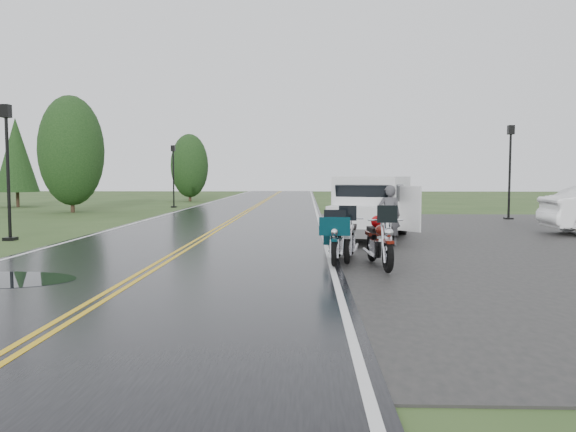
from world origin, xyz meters
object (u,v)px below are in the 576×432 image
at_px(motorcycle_silver, 347,238).
at_px(lamp_post_far_right, 510,172).
at_px(motorcycle_red, 388,243).
at_px(van_white, 336,210).
at_px(lamp_post_near_left, 8,172).
at_px(lamp_post_far_left, 173,176).
at_px(person_at_van, 389,217).
at_px(motorcycle_teal, 334,241).

bearing_deg(motorcycle_silver, lamp_post_far_right, 65.92).
xyz_separation_m(motorcycle_red, van_white, (-0.76, 5.15, 0.34)).
height_order(motorcycle_red, lamp_post_near_left, lamp_post_near_left).
bearing_deg(lamp_post_far_right, lamp_post_far_left, 152.29).
bearing_deg(motorcycle_red, person_at_van, 77.10).
bearing_deg(motorcycle_teal, motorcycle_red, -29.79).
bearing_deg(motorcycle_teal, lamp_post_far_left, 117.29).
distance_m(van_white, person_at_van, 1.56).
distance_m(van_white, lamp_post_far_left, 20.68).
bearing_deg(motorcycle_teal, person_at_van, 72.27).
xyz_separation_m(motorcycle_silver, person_at_van, (1.42, 3.50, 0.22)).
distance_m(motorcycle_teal, lamp_post_far_right, 16.30).
xyz_separation_m(motorcycle_silver, lamp_post_far_left, (-9.17, 22.58, 1.33)).
distance_m(motorcycle_teal, motorcycle_silver, 0.47).
xyz_separation_m(motorcycle_teal, lamp_post_near_left, (-9.70, 5.08, 1.49)).
bearing_deg(van_white, person_at_van, -4.10).
distance_m(van_white, lamp_post_near_left, 10.04).
height_order(lamp_post_far_left, lamp_post_far_right, lamp_post_far_right).
relative_size(motorcycle_red, motorcycle_silver, 1.05).
distance_m(motorcycle_silver, lamp_post_far_left, 24.41).
distance_m(motorcycle_teal, lamp_post_near_left, 11.05).
height_order(motorcycle_teal, person_at_van, person_at_van).
bearing_deg(van_white, motorcycle_teal, -76.85).
height_order(motorcycle_red, lamp_post_far_left, lamp_post_far_left).
bearing_deg(motorcycle_silver, van_white, 98.05).
distance_m(lamp_post_far_left, lamp_post_far_right, 19.68).
height_order(motorcycle_silver, lamp_post_far_left, lamp_post_far_left).
bearing_deg(lamp_post_near_left, person_at_van, -6.04).
relative_size(motorcycle_silver, van_white, 0.42).
relative_size(lamp_post_near_left, lamp_post_far_left, 1.07).
relative_size(van_white, lamp_post_near_left, 1.22).
xyz_separation_m(motorcycle_silver, lamp_post_far_right, (8.25, 13.43, 1.52)).
bearing_deg(lamp_post_far_left, person_at_van, -60.98).
relative_size(lamp_post_near_left, lamp_post_far_right, 0.98).
distance_m(motorcycle_red, lamp_post_far_left, 25.70).
xyz_separation_m(person_at_van, lamp_post_near_left, (-11.41, 1.21, 1.25)).
height_order(van_white, person_at_van, van_white).
bearing_deg(lamp_post_far_left, van_white, -63.78).
relative_size(person_at_van, lamp_post_far_right, 0.40).
height_order(van_white, lamp_post_near_left, lamp_post_near_left).
relative_size(motorcycle_silver, lamp_post_near_left, 0.51).
height_order(van_white, lamp_post_far_right, lamp_post_far_right).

